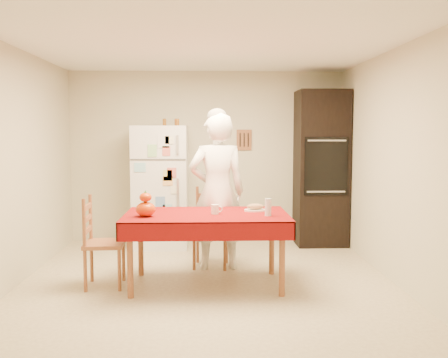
{
  "coord_description": "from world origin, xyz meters",
  "views": [
    {
      "loc": [
        -0.0,
        -5.13,
        1.6
      ],
      "look_at": [
        0.18,
        0.2,
        1.11
      ],
      "focal_mm": 40.0,
      "sensor_mm": 36.0,
      "label": 1
    }
  ],
  "objects_px": {
    "seated_woman": "(217,192)",
    "coffee_mug": "(215,209)",
    "oven_cabinet": "(321,168)",
    "chair_left": "(98,239)",
    "dining_table": "(206,220)",
    "wine_glass": "(268,207)",
    "chair_far": "(211,224)",
    "refrigerator": "(161,186)",
    "pumpkin_lower": "(146,209)",
    "bread_plate": "(255,210)"
  },
  "relations": [
    {
      "from": "seated_woman",
      "to": "coffee_mug",
      "type": "relative_size",
      "value": 18.28
    },
    {
      "from": "oven_cabinet",
      "to": "chair_left",
      "type": "distance_m",
      "value": 3.41
    },
    {
      "from": "coffee_mug",
      "to": "wine_glass",
      "type": "distance_m",
      "value": 0.55
    },
    {
      "from": "oven_cabinet",
      "to": "dining_table",
      "type": "xyz_separation_m",
      "value": [
        -1.64,
        -1.9,
        -0.41
      ]
    },
    {
      "from": "chair_far",
      "to": "bread_plate",
      "type": "distance_m",
      "value": 0.83
    },
    {
      "from": "oven_cabinet",
      "to": "seated_woman",
      "type": "xyz_separation_m",
      "value": [
        -1.51,
        -1.25,
        -0.19
      ]
    },
    {
      "from": "chair_far",
      "to": "bread_plate",
      "type": "height_order",
      "value": "chair_far"
    },
    {
      "from": "dining_table",
      "to": "oven_cabinet",
      "type": "bearing_deg",
      "value": 49.28
    },
    {
      "from": "refrigerator",
      "to": "pumpkin_lower",
      "type": "bearing_deg",
      "value": -89.11
    },
    {
      "from": "wine_glass",
      "to": "pumpkin_lower",
      "type": "bearing_deg",
      "value": -179.88
    },
    {
      "from": "dining_table",
      "to": "bread_plate",
      "type": "bearing_deg",
      "value": 16.52
    },
    {
      "from": "pumpkin_lower",
      "to": "bread_plate",
      "type": "relative_size",
      "value": 0.83
    },
    {
      "from": "refrigerator",
      "to": "oven_cabinet",
      "type": "xyz_separation_m",
      "value": [
        2.28,
        0.05,
        0.25
      ]
    },
    {
      "from": "refrigerator",
      "to": "chair_far",
      "type": "distance_m",
      "value": 1.32
    },
    {
      "from": "dining_table",
      "to": "seated_woman",
      "type": "distance_m",
      "value": 0.7
    },
    {
      "from": "refrigerator",
      "to": "seated_woman",
      "type": "relative_size",
      "value": 0.93
    },
    {
      "from": "oven_cabinet",
      "to": "chair_left",
      "type": "relative_size",
      "value": 2.32
    },
    {
      "from": "seated_woman",
      "to": "coffee_mug",
      "type": "height_order",
      "value": "seated_woman"
    },
    {
      "from": "chair_left",
      "to": "seated_woman",
      "type": "height_order",
      "value": "seated_woman"
    },
    {
      "from": "dining_table",
      "to": "wine_glass",
      "type": "relative_size",
      "value": 9.66
    },
    {
      "from": "pumpkin_lower",
      "to": "bread_plate",
      "type": "height_order",
      "value": "pumpkin_lower"
    },
    {
      "from": "refrigerator",
      "to": "dining_table",
      "type": "bearing_deg",
      "value": -70.9
    },
    {
      "from": "refrigerator",
      "to": "chair_far",
      "type": "relative_size",
      "value": 1.79
    },
    {
      "from": "chair_far",
      "to": "seated_woman",
      "type": "xyz_separation_m",
      "value": [
        0.07,
        -0.14,
        0.41
      ]
    },
    {
      "from": "chair_far",
      "to": "pumpkin_lower",
      "type": "height_order",
      "value": "chair_far"
    },
    {
      "from": "seated_woman",
      "to": "pumpkin_lower",
      "type": "height_order",
      "value": "seated_woman"
    },
    {
      "from": "oven_cabinet",
      "to": "pumpkin_lower",
      "type": "height_order",
      "value": "oven_cabinet"
    },
    {
      "from": "chair_far",
      "to": "wine_glass",
      "type": "relative_size",
      "value": 5.4
    },
    {
      "from": "oven_cabinet",
      "to": "refrigerator",
      "type": "bearing_deg",
      "value": -178.82
    },
    {
      "from": "refrigerator",
      "to": "bread_plate",
      "type": "height_order",
      "value": "refrigerator"
    },
    {
      "from": "pumpkin_lower",
      "to": "chair_left",
      "type": "bearing_deg",
      "value": 163.83
    },
    {
      "from": "oven_cabinet",
      "to": "dining_table",
      "type": "bearing_deg",
      "value": -130.72
    },
    {
      "from": "dining_table",
      "to": "wine_glass",
      "type": "distance_m",
      "value": 0.67
    },
    {
      "from": "wine_glass",
      "to": "dining_table",
      "type": "bearing_deg",
      "value": 166.41
    },
    {
      "from": "refrigerator",
      "to": "dining_table",
      "type": "height_order",
      "value": "refrigerator"
    },
    {
      "from": "chair_far",
      "to": "seated_woman",
      "type": "relative_size",
      "value": 0.52
    },
    {
      "from": "oven_cabinet",
      "to": "pumpkin_lower",
      "type": "relative_size",
      "value": 11.06
    },
    {
      "from": "refrigerator",
      "to": "bread_plate",
      "type": "xyz_separation_m",
      "value": [
        1.17,
        -1.7,
        -0.08
      ]
    },
    {
      "from": "refrigerator",
      "to": "coffee_mug",
      "type": "bearing_deg",
      "value": -68.73
    },
    {
      "from": "chair_left",
      "to": "seated_woman",
      "type": "distance_m",
      "value": 1.47
    },
    {
      "from": "oven_cabinet",
      "to": "wine_glass",
      "type": "height_order",
      "value": "oven_cabinet"
    },
    {
      "from": "dining_table",
      "to": "wine_glass",
      "type": "height_order",
      "value": "wine_glass"
    },
    {
      "from": "refrigerator",
      "to": "chair_left",
      "type": "height_order",
      "value": "refrigerator"
    },
    {
      "from": "coffee_mug",
      "to": "dining_table",
      "type": "bearing_deg",
      "value": 163.93
    },
    {
      "from": "oven_cabinet",
      "to": "bread_plate",
      "type": "height_order",
      "value": "oven_cabinet"
    },
    {
      "from": "seated_woman",
      "to": "pumpkin_lower",
      "type": "relative_size",
      "value": 9.19
    },
    {
      "from": "dining_table",
      "to": "pumpkin_lower",
      "type": "xyz_separation_m",
      "value": [
        -0.61,
        -0.15,
        0.14
      ]
    },
    {
      "from": "oven_cabinet",
      "to": "chair_far",
      "type": "height_order",
      "value": "oven_cabinet"
    },
    {
      "from": "chair_far",
      "to": "coffee_mug",
      "type": "height_order",
      "value": "chair_far"
    },
    {
      "from": "chair_left",
      "to": "dining_table",
      "type": "bearing_deg",
      "value": -92.55
    }
  ]
}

